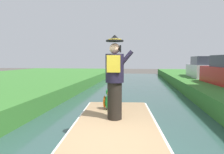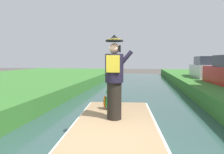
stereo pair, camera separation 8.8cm
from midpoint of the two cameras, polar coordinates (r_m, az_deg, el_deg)
The scene contains 4 objects.
boat at distance 4.40m, azimuth 1.43°, elevation -16.63°, with size 2.18×4.35×0.61m.
person_pirate at distance 4.32m, azimuth 1.29°, elevation -0.16°, with size 0.61×0.42×1.85m.
parrot_plush at distance 5.26m, azimuth -0.08°, elevation -6.73°, with size 0.36×0.35×0.57m.
parked_car_silver at distance 15.87m, azimuth 25.71°, elevation 2.24°, with size 1.89×4.08×1.50m.
Camera 2 is at (0.59, -3.20, 2.03)m, focal length 31.72 mm.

